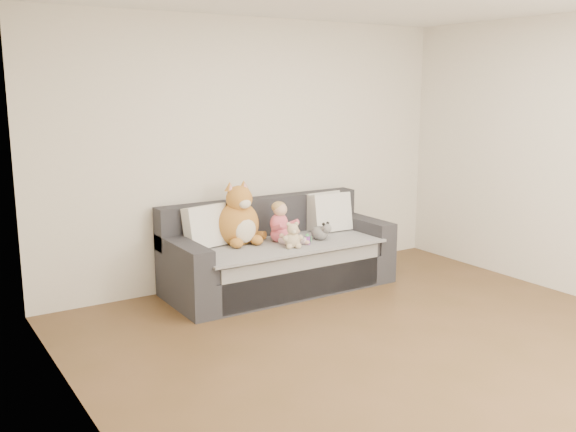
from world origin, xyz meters
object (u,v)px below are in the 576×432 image
object	(u,v)px
sofa	(278,257)
sippy_cup	(307,239)
teddy_bear	(293,237)
toddler	(282,225)
plush_cat	(239,220)

from	to	relation	value
sofa	sippy_cup	world-z (taller)	sofa
sofa	teddy_bear	size ratio (longest dim) A/B	8.91
sofa	toddler	world-z (taller)	toddler
toddler	teddy_bear	xyz separation A→B (m)	(-0.03, -0.24, -0.07)
plush_cat	sofa	bearing A→B (deg)	-16.60
toddler	sippy_cup	xyz separation A→B (m)	(0.16, -0.20, -0.11)
plush_cat	sippy_cup	distance (m)	0.67
sofa	sippy_cup	bearing A→B (deg)	-59.61
sofa	toddler	bearing A→B (deg)	-85.67
sofa	sippy_cup	xyz separation A→B (m)	(0.16, -0.28, 0.22)
sofa	teddy_bear	world-z (taller)	sofa
toddler	teddy_bear	world-z (taller)	toddler
toddler	sippy_cup	bearing A→B (deg)	-69.59
toddler	plush_cat	world-z (taller)	plush_cat
sofa	sippy_cup	distance (m)	0.39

